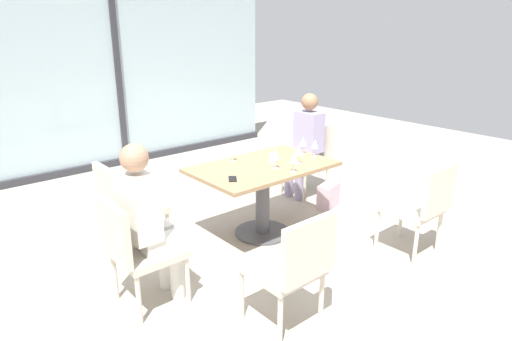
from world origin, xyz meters
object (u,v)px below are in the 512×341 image
at_px(chair_side_end, 136,247).
at_px(chair_front_right, 421,204).
at_px(chair_far_left, 125,204).
at_px(wine_glass_4, 298,151).
at_px(chair_front_left, 292,264).
at_px(wine_glass_3, 303,142).
at_px(wine_glass_5, 276,155).
at_px(wine_glass_0, 315,144).
at_px(wine_glass_1, 294,158).
at_px(cell_phone_on_table, 233,179).
at_px(handbag_0, 328,195).
at_px(person_side_end, 147,217).
at_px(chair_far_right, 310,155).
at_px(dining_table_main, 263,183).
at_px(wine_glass_2, 232,148).
at_px(person_far_right, 305,140).
at_px(coffee_cup, 273,158).

xyz_separation_m(chair_side_end, chair_front_right, (2.33, -0.91, 0.00)).
bearing_deg(chair_far_left, wine_glass_4, -23.92).
distance_m(chair_front_left, chair_far_left, 1.77).
relative_size(wine_glass_3, wine_glass_5, 1.00).
distance_m(chair_far_left, wine_glass_4, 1.70).
bearing_deg(wine_glass_0, chair_side_end, -174.53).
relative_size(wine_glass_1, wine_glass_5, 1.00).
height_order(wine_glass_1, cell_phone_on_table, wine_glass_1).
height_order(chair_side_end, wine_glass_0, wine_glass_0).
bearing_deg(chair_side_end, wine_glass_1, -0.56).
bearing_deg(handbag_0, chair_front_right, -116.14).
distance_m(wine_glass_3, cell_phone_on_table, 1.08).
distance_m(person_side_end, wine_glass_4, 1.72).
bearing_deg(chair_side_end, chair_far_left, 69.91).
distance_m(chair_far_right, chair_front_left, 2.66).
distance_m(dining_table_main, cell_phone_on_table, 0.53).
distance_m(wine_glass_2, wine_glass_3, 0.77).
relative_size(person_far_right, cell_phone_on_table, 8.75).
bearing_deg(chair_far_right, person_side_end, -162.74).
height_order(person_far_right, wine_glass_4, person_far_right).
height_order(chair_side_end, wine_glass_4, wine_glass_4).
distance_m(wine_glass_2, wine_glass_5, 0.48).
distance_m(chair_side_end, wine_glass_3, 2.15).
bearing_deg(wine_glass_4, chair_side_end, -175.57).
height_order(chair_side_end, chair_front_left, same).
relative_size(person_far_right, coffee_cup, 14.00).
bearing_deg(chair_far_left, chair_front_left, -77.05).
xyz_separation_m(wine_glass_0, wine_glass_3, (-0.02, 0.15, 0.00)).
bearing_deg(handbag_0, person_side_end, 172.21).
bearing_deg(chair_far_right, handbag_0, -110.30).
bearing_deg(person_far_right, person_side_end, -162.04).
distance_m(person_side_end, wine_glass_1, 1.49).
distance_m(chair_front_right, wine_glass_3, 1.33).
distance_m(chair_far_left, wine_glass_5, 1.44).
relative_size(chair_far_right, chair_front_left, 1.00).
relative_size(chair_front_right, wine_glass_0, 4.70).
bearing_deg(wine_glass_1, person_side_end, 179.40).
relative_size(person_far_right, wine_glass_5, 6.81).
distance_m(chair_far_right, person_far_right, 0.23).
xyz_separation_m(chair_far_left, person_far_right, (2.32, 0.00, 0.20)).
relative_size(person_side_end, coffee_cup, 14.00).
bearing_deg(person_far_right, wine_glass_0, -129.29).
bearing_deg(chair_front_left, coffee_cup, 52.43).
distance_m(chair_side_end, handbag_0, 2.60).
relative_size(wine_glass_5, handbag_0, 0.62).
xyz_separation_m(wine_glass_1, wine_glass_5, (-0.05, 0.19, 0.00)).
bearing_deg(person_far_right, coffee_cup, -153.36).
relative_size(chair_side_end, chair_front_left, 1.00).
relative_size(chair_side_end, cell_phone_on_table, 6.04).
relative_size(chair_far_left, wine_glass_5, 4.70).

